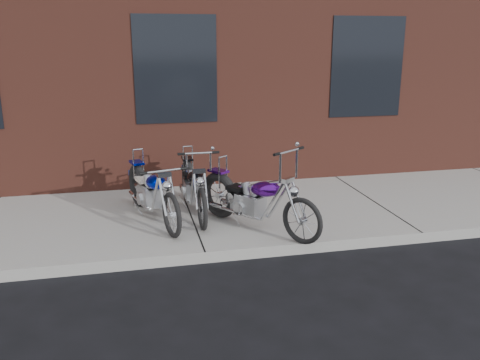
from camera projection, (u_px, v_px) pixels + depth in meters
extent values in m
plane|color=black|center=(205.00, 263.00, 6.33)|extent=(120.00, 120.00, 0.00)
cube|color=#9B9B9B|center=(190.00, 218.00, 7.72)|extent=(22.00, 3.00, 0.15)
torus|color=black|center=(226.00, 197.00, 7.36)|extent=(0.50, 0.64, 0.69)
torus|color=black|center=(311.00, 224.00, 6.39)|extent=(0.41, 0.55, 0.62)
cube|color=gray|center=(258.00, 207.00, 6.97)|extent=(0.44, 0.47, 0.29)
ellipsoid|color=#500F86|center=(274.00, 191.00, 6.72)|extent=(0.50, 0.57, 0.29)
cube|color=black|center=(245.00, 190.00, 7.08)|extent=(0.34, 0.35, 0.06)
cylinder|color=silver|center=(304.00, 203.00, 6.40)|extent=(0.19, 0.25, 0.51)
cylinder|color=silver|center=(298.00, 153.00, 6.31)|extent=(0.45, 0.32, 0.03)
cylinder|color=silver|center=(230.00, 174.00, 7.21)|extent=(0.03, 0.03, 0.46)
cylinder|color=silver|center=(252.00, 210.00, 7.22)|extent=(0.53, 0.73, 0.05)
torus|color=black|center=(141.00, 187.00, 7.84)|extent=(0.31, 0.69, 0.68)
torus|color=black|center=(176.00, 218.00, 6.58)|extent=(0.23, 0.61, 0.62)
cube|color=gray|center=(154.00, 198.00, 7.33)|extent=(0.36, 0.44, 0.28)
ellipsoid|color=#0015C6|center=(159.00, 185.00, 7.03)|extent=(0.38, 0.57, 0.29)
cube|color=beige|center=(148.00, 182.00, 7.48)|extent=(0.29, 0.32, 0.06)
cylinder|color=silver|center=(172.00, 198.00, 6.62)|extent=(0.11, 0.28, 0.51)
cylinder|color=silver|center=(168.00, 173.00, 6.63)|extent=(0.51, 0.16, 0.03)
cylinder|color=silver|center=(141.00, 166.00, 7.68)|extent=(0.03, 0.03, 0.46)
cylinder|color=silver|center=(157.00, 201.00, 7.59)|extent=(0.27, 0.84, 0.05)
torus|color=black|center=(189.00, 182.00, 8.19)|extent=(0.14, 0.66, 0.66)
torus|color=black|center=(204.00, 212.00, 6.85)|extent=(0.07, 0.60, 0.60)
cube|color=gray|center=(195.00, 193.00, 7.64)|extent=(0.26, 0.37, 0.28)
ellipsoid|color=black|center=(197.00, 180.00, 7.33)|extent=(0.25, 0.51, 0.28)
cube|color=black|center=(192.00, 177.00, 7.81)|extent=(0.22, 0.26, 0.06)
cylinder|color=silver|center=(202.00, 193.00, 6.89)|extent=(0.04, 0.27, 0.49)
cylinder|color=silver|center=(200.00, 155.00, 6.86)|extent=(0.51, 0.04, 0.03)
cylinder|color=silver|center=(189.00, 162.00, 8.03)|extent=(0.02, 0.02, 0.44)
cylinder|color=silver|center=(200.00, 196.00, 7.89)|extent=(0.06, 0.83, 0.04)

